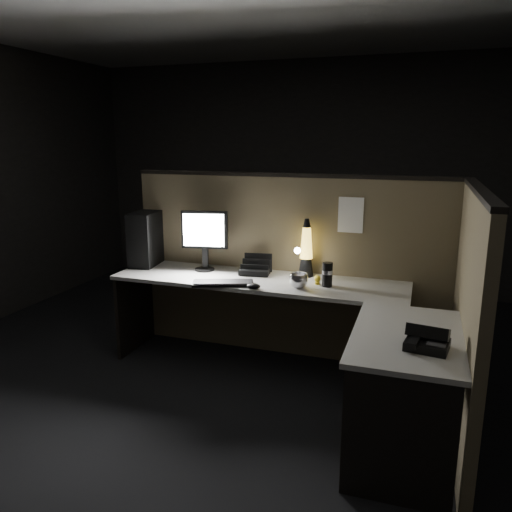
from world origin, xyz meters
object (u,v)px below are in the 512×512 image
(keyboard, at_px, (223,283))
(desk_phone, at_px, (427,339))
(lava_lamp, at_px, (306,252))
(monitor, at_px, (204,235))
(pc_tower, at_px, (147,238))

(keyboard, relative_size, desk_phone, 1.85)
(keyboard, xyz_separation_m, lava_lamp, (0.53, 0.44, 0.18))
(monitor, xyz_separation_m, desk_phone, (1.76, -1.09, -0.25))
(keyboard, height_order, desk_phone, desk_phone)
(desk_phone, bearing_deg, monitor, 157.58)
(lava_lamp, bearing_deg, monitor, -174.34)
(pc_tower, height_order, lava_lamp, lava_lamp)
(pc_tower, xyz_separation_m, lava_lamp, (1.40, 0.04, -0.04))
(desk_phone, bearing_deg, lava_lamp, 137.45)
(lava_lamp, xyz_separation_m, desk_phone, (0.92, -1.17, -0.14))
(lava_lamp, distance_m, desk_phone, 1.49)
(monitor, height_order, keyboard, monitor)
(keyboard, relative_size, lava_lamp, 0.98)
(pc_tower, xyz_separation_m, keyboard, (0.87, -0.40, -0.22))
(keyboard, bearing_deg, lava_lamp, 20.02)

